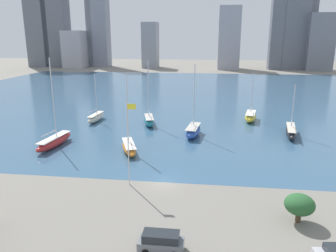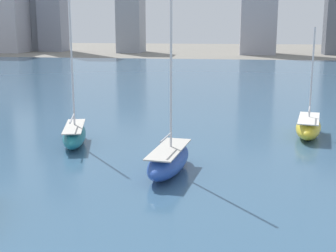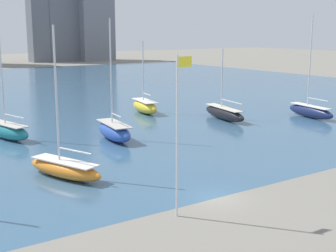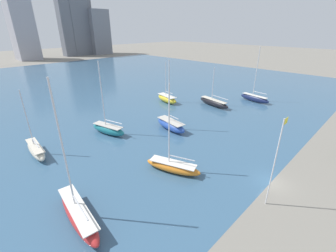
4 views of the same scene
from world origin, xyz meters
name	(u,v)px [view 4 (image 4 of 4)]	position (x,y,z in m)	size (l,w,h in m)	color
ground_plane	(271,182)	(0.00, 0.00, 0.00)	(500.00, 500.00, 0.00)	gray
harbor_water	(65,91)	(0.00, 70.00, 0.00)	(180.00, 140.00, 0.00)	#385B7A
flag_pole	(275,161)	(-4.56, -1.19, 6.11)	(1.24, 0.14, 11.24)	silver
sailboat_blue	(171,125)	(2.72, 22.16, 1.12)	(3.59, 8.59, 14.20)	#284CA8
sailboat_black	(214,102)	(22.18, 24.80, 0.98)	(3.67, 10.45, 10.26)	black
sailboat_teal	(108,129)	(-7.61, 29.65, 1.07)	(4.08, 8.43, 14.30)	#1E757F
sailboat_red	(78,213)	(-21.83, 12.49, 1.03)	(3.30, 10.80, 15.85)	#B72828
sailboat_cream	(36,150)	(-20.55, 31.12, 0.98)	(2.35, 8.54, 11.06)	beige
sailboat_orange	(173,166)	(-7.77, 11.50, 0.90)	(5.00, 8.70, 13.26)	orange
sailboat_navy	(254,98)	(33.94, 18.75, 1.06)	(3.15, 9.33, 15.18)	#19234C
sailboat_yellow	(167,99)	(15.53, 36.19, 1.08)	(3.93, 8.50, 11.29)	yellow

